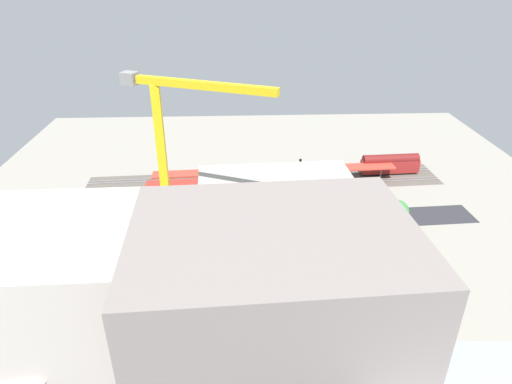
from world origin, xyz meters
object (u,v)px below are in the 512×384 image
at_px(parked_car_4, 200,215).
at_px(parked_car_1, 299,213).
at_px(tower_crane, 173,174).
at_px(street_tree_0, 226,216).
at_px(box_truck_1, 286,225).
at_px(street_tree_3, 397,212).
at_px(locomotive, 320,169).
at_px(street_tree_4, 142,216).
at_px(parked_car_3, 233,215).
at_px(traffic_light, 254,199).
at_px(street_tree_1, 153,217).
at_px(parked_car_2, 268,213).
at_px(construction_building, 278,231).
at_px(passenger_coach, 390,164).
at_px(box_truck_0, 244,224).
at_px(parked_car_0, 333,213).
at_px(platform_canopy_near, 239,182).
at_px(platform_canopy_far, 276,170).
at_px(street_tree_2, 215,215).

bearing_deg(parked_car_4, parked_car_1, 179.93).
distance_m(tower_crane, street_tree_0, 26.35).
relative_size(box_truck_1, street_tree_3, 1.29).
xyz_separation_m(locomotive, street_tree_4, (45.85, 31.88, 3.91)).
relative_size(parked_car_3, street_tree_3, 0.55).
bearing_deg(parked_car_3, parked_car_4, -1.57).
relative_size(tower_crane, box_truck_1, 3.90).
bearing_deg(traffic_light, street_tree_1, 20.34).
height_order(parked_car_2, construction_building, construction_building).
height_order(passenger_coach, street_tree_0, street_tree_0).
bearing_deg(box_truck_0, street_tree_0, 32.62).
distance_m(parked_car_1, parked_car_3, 16.34).
distance_m(locomotive, street_tree_0, 42.19).
distance_m(locomotive, parked_car_0, 23.82).
bearing_deg(parked_car_0, street_tree_1, 9.54).
relative_size(platform_canopy_near, parked_car_0, 10.75).
bearing_deg(platform_canopy_far, locomotive, -160.49).
bearing_deg(parked_car_1, platform_canopy_near, -39.85).
bearing_deg(parked_car_4, box_truck_0, 150.50).
distance_m(locomotive, street_tree_2, 43.52).
bearing_deg(parked_car_0, street_tree_4, 10.20).
distance_m(parked_car_4, box_truck_1, 21.61).
xyz_separation_m(platform_canopy_near, street_tree_3, (-36.11, 20.69, 1.58)).
xyz_separation_m(platform_canopy_far, traffic_light, (6.75, 17.50, 0.33)).
xyz_separation_m(street_tree_3, street_tree_4, (57.87, 0.12, 0.52)).
distance_m(parked_car_1, street_tree_0, 20.42).
height_order(platform_canopy_far, street_tree_1, street_tree_1).
height_order(parked_car_4, tower_crane, tower_crane).
relative_size(box_truck_0, street_tree_0, 1.38).
relative_size(parked_car_1, box_truck_1, 0.39).
height_order(parked_car_1, box_truck_1, box_truck_1).
distance_m(box_truck_0, street_tree_1, 20.93).
height_order(passenger_coach, parked_car_3, passenger_coach).
xyz_separation_m(parked_car_2, tower_crane, (18.28, 25.73, 23.07)).
bearing_deg(street_tree_2, street_tree_3, -179.94).
height_order(platform_canopy_far, box_truck_0, platform_canopy_far).
xyz_separation_m(box_truck_0, street_tree_2, (6.38, 2.31, 3.84)).
distance_m(parked_car_1, street_tree_1, 35.56).
bearing_deg(street_tree_0, parked_car_0, -162.48).
relative_size(passenger_coach, street_tree_1, 2.47).
height_order(parked_car_1, parked_car_2, parked_car_2).
height_order(tower_crane, street_tree_2, tower_crane).
relative_size(street_tree_2, traffic_light, 1.25).
bearing_deg(parked_car_4, street_tree_4, 34.95).
distance_m(parked_car_0, street_tree_0, 28.01).
height_order(parked_car_3, box_truck_1, box_truck_1).
bearing_deg(construction_building, parked_car_3, -70.67).
bearing_deg(platform_canopy_near, street_tree_0, 81.70).
xyz_separation_m(tower_crane, street_tree_1, (8.44, -18.04, -18.94)).
height_order(parked_car_3, street_tree_0, street_tree_0).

